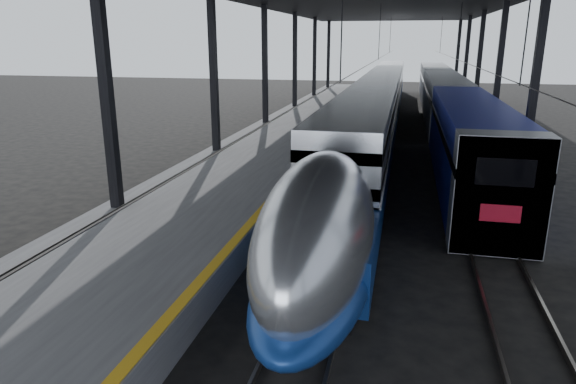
% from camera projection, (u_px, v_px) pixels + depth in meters
% --- Properties ---
extents(ground, '(160.00, 160.00, 0.00)m').
position_uv_depth(ground, '(227.00, 323.00, 12.57)').
color(ground, black).
rests_on(ground, ground).
extents(platform, '(6.00, 80.00, 1.00)m').
position_uv_depth(platform, '(280.00, 144.00, 31.88)').
color(platform, '#4C4C4F').
rests_on(platform, ground).
extents(yellow_strip, '(0.30, 80.00, 0.01)m').
position_uv_depth(yellow_strip, '(325.00, 138.00, 31.14)').
color(yellow_strip, gold).
rests_on(yellow_strip, platform).
extents(rails, '(6.52, 80.00, 0.16)m').
position_uv_depth(rails, '(412.00, 157.00, 30.30)').
color(rails, slate).
rests_on(rails, ground).
extents(tgv_train, '(2.84, 65.20, 4.07)m').
position_uv_depth(tgv_train, '(379.00, 106.00, 38.64)').
color(tgv_train, '#B4B7BB').
rests_on(tgv_train, ground).
extents(second_train, '(2.86, 56.05, 3.93)m').
position_uv_depth(second_train, '(445.00, 101.00, 41.19)').
color(second_train, navy).
rests_on(second_train, ground).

